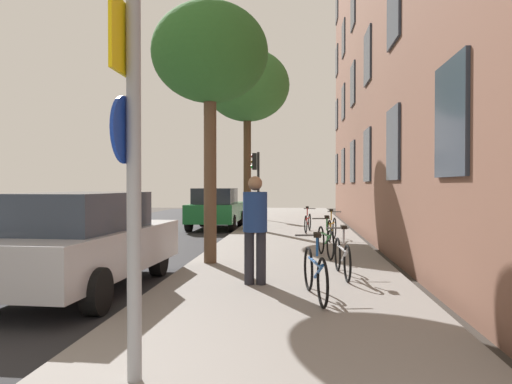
# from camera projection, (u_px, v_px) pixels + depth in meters

# --- Properties ---
(ground_plane) EXTENTS (41.80, 41.80, 0.00)m
(ground_plane) POSITION_uv_depth(u_px,v_px,m) (188.00, 238.00, 16.09)
(ground_plane) COLOR #332D28
(road_asphalt) EXTENTS (7.00, 38.00, 0.01)m
(road_asphalt) POSITION_uv_depth(u_px,v_px,m) (126.00, 237.00, 16.27)
(road_asphalt) COLOR #232326
(road_asphalt) RESTS_ON ground
(sidewalk) EXTENTS (4.20, 38.00, 0.12)m
(sidewalk) POSITION_uv_depth(u_px,v_px,m) (293.00, 237.00, 15.77)
(sidewalk) COLOR gray
(sidewalk) RESTS_ON ground
(building_facade) EXTENTS (0.56, 27.00, 13.24)m
(building_facade) POSITION_uv_depth(u_px,v_px,m) (377.00, 28.00, 14.95)
(building_facade) COLOR brown
(building_facade) RESTS_ON ground
(sign_post) EXTENTS (0.15, 0.60, 3.44)m
(sign_post) POSITION_uv_depth(u_px,v_px,m) (131.00, 148.00, 4.00)
(sign_post) COLOR gray
(sign_post) RESTS_ON sidewalk
(traffic_light) EXTENTS (0.43, 0.24, 3.22)m
(traffic_light) POSITION_uv_depth(u_px,v_px,m) (256.00, 173.00, 23.15)
(traffic_light) COLOR black
(traffic_light) RESTS_ON sidewalk
(tree_near) EXTENTS (2.44, 2.44, 5.44)m
(tree_near) POSITION_uv_depth(u_px,v_px,m) (210.00, 55.00, 10.08)
(tree_near) COLOR brown
(tree_near) RESTS_ON sidewalk
(tree_far) EXTENTS (3.17, 3.17, 6.72)m
(tree_far) POSITION_uv_depth(u_px,v_px,m) (247.00, 86.00, 18.07)
(tree_far) COLOR #4C3823
(tree_far) RESTS_ON sidewalk
(bicycle_0) EXTENTS (0.45, 1.75, 0.96)m
(bicycle_0) POSITION_uv_depth(u_px,v_px,m) (315.00, 272.00, 6.92)
(bicycle_0) COLOR black
(bicycle_0) RESTS_ON sidewalk
(bicycle_1) EXTENTS (0.42, 1.72, 0.93)m
(bicycle_1) POSITION_uv_depth(u_px,v_px,m) (342.00, 256.00, 8.62)
(bicycle_1) COLOR black
(bicycle_1) RESTS_ON sidewalk
(bicycle_2) EXTENTS (0.44, 1.62, 0.95)m
(bicycle_2) POSITION_uv_depth(u_px,v_px,m) (326.00, 241.00, 10.95)
(bicycle_2) COLOR black
(bicycle_2) RESTS_ON sidewalk
(bicycle_3) EXTENTS (0.51, 1.59, 0.93)m
(bicycle_3) POSITION_uv_depth(u_px,v_px,m) (332.00, 228.00, 14.30)
(bicycle_3) COLOR black
(bicycle_3) RESTS_ON sidewalk
(bicycle_4) EXTENTS (0.42, 1.66, 0.90)m
(bicycle_4) POSITION_uv_depth(u_px,v_px,m) (308.00, 222.00, 16.82)
(bicycle_4) COLOR black
(bicycle_4) RESTS_ON sidewalk
(pedestrian_0) EXTENTS (0.56, 0.56, 1.78)m
(pedestrian_0) POSITION_uv_depth(u_px,v_px,m) (255.00, 223.00, 7.91)
(pedestrian_0) COLOR #26262D
(pedestrian_0) RESTS_ON sidewalk
(car_0) EXTENTS (2.00, 4.52, 1.62)m
(car_0) POSITION_uv_depth(u_px,v_px,m) (83.00, 241.00, 7.86)
(car_0) COLOR #B7B7BC
(car_0) RESTS_ON road_asphalt
(car_1) EXTENTS (1.86, 4.07, 1.62)m
(car_1) POSITION_uv_depth(u_px,v_px,m) (216.00, 208.00, 19.26)
(car_1) COLOR #19662D
(car_1) RESTS_ON road_asphalt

